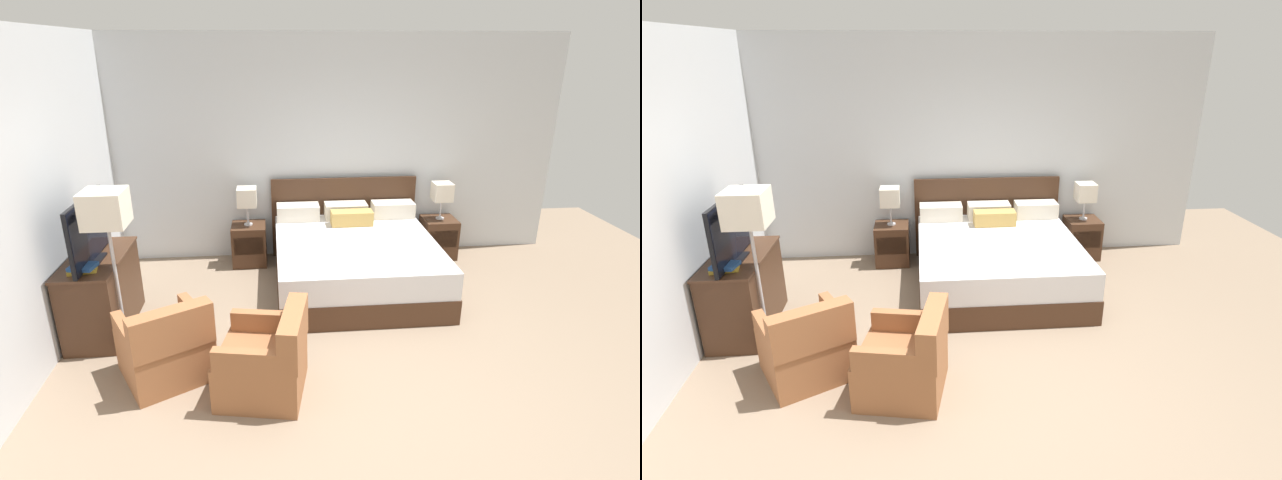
{
  "view_description": "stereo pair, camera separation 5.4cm",
  "coord_description": "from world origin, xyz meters",
  "views": [
    {
      "loc": [
        -0.6,
        -3.22,
        2.7
      ],
      "look_at": [
        -0.11,
        1.79,
        0.75
      ],
      "focal_mm": 28.0,
      "sensor_mm": 36.0,
      "label": 1
    },
    {
      "loc": [
        -0.55,
        -3.22,
        2.7
      ],
      "look_at": [
        -0.11,
        1.79,
        0.75
      ],
      "focal_mm": 28.0,
      "sensor_mm": 36.0,
      "label": 2
    }
  ],
  "objects": [
    {
      "name": "ground_plane",
      "position": [
        0.0,
        0.0,
        0.0
      ],
      "size": [
        9.77,
        9.77,
        0.0
      ],
      "primitive_type": "plane",
      "color": "#84705B"
    },
    {
      "name": "wall_back",
      "position": [
        0.0,
        3.29,
        1.44
      ],
      "size": [
        6.44,
        0.06,
        2.89
      ],
      "primitive_type": "cube",
      "color": "silver",
      "rests_on": "ground"
    },
    {
      "name": "wall_left",
      "position": [
        -2.65,
        1.33,
        1.44
      ],
      "size": [
        0.06,
        5.06,
        2.89
      ],
      "primitive_type": "cube",
      "color": "silver",
      "rests_on": "ground"
    },
    {
      "name": "bed",
      "position": [
        0.35,
        2.23,
        0.32
      ],
      "size": [
        1.95,
        2.08,
        1.08
      ],
      "color": "#422819",
      "rests_on": "ground"
    },
    {
      "name": "nightstand_left",
      "position": [
        -0.93,
        2.97,
        0.27
      ],
      "size": [
        0.44,
        0.44,
        0.54
      ],
      "color": "#422819",
      "rests_on": "ground"
    },
    {
      "name": "nightstand_right",
      "position": [
        1.63,
        2.97,
        0.27
      ],
      "size": [
        0.44,
        0.44,
        0.54
      ],
      "color": "#422819",
      "rests_on": "ground"
    },
    {
      "name": "table_lamp_left",
      "position": [
        -0.93,
        2.98,
        0.91
      ],
      "size": [
        0.25,
        0.25,
        0.5
      ],
      "color": "#B7B7BC",
      "rests_on": "nightstand_left"
    },
    {
      "name": "table_lamp_right",
      "position": [
        1.63,
        2.98,
        0.91
      ],
      "size": [
        0.25,
        0.25,
        0.5
      ],
      "color": "#B7B7BC",
      "rests_on": "nightstand_right"
    },
    {
      "name": "dresser",
      "position": [
        -2.34,
        1.44,
        0.41
      ],
      "size": [
        0.52,
        1.11,
        0.79
      ],
      "color": "#422819",
      "rests_on": "ground"
    },
    {
      "name": "tv",
      "position": [
        -2.34,
        1.36,
        1.09
      ],
      "size": [
        0.18,
        0.96,
        0.62
      ],
      "color": "black",
      "rests_on": "dresser"
    },
    {
      "name": "book_red_cover",
      "position": [
        -2.35,
        1.1,
        0.81
      ],
      "size": [
        0.27,
        0.19,
        0.03
      ],
      "primitive_type": "cube",
      "rotation": [
        0.0,
        0.0,
        0.21
      ],
      "color": "gold",
      "rests_on": "dresser"
    },
    {
      "name": "book_blue_cover",
      "position": [
        -2.34,
        1.1,
        0.84
      ],
      "size": [
        0.24,
        0.22,
        0.03
      ],
      "primitive_type": "cube",
      "rotation": [
        0.0,
        0.0,
        -0.15
      ],
      "color": "#234C8E",
      "rests_on": "book_red_cover"
    },
    {
      "name": "armchair_by_window",
      "position": [
        -1.56,
        0.55,
        0.28
      ],
      "size": [
        0.93,
        0.93,
        0.76
      ],
      "color": "#935B38",
      "rests_on": "ground"
    },
    {
      "name": "armchair_companion",
      "position": [
        -0.7,
        0.27,
        0.28
      ],
      "size": [
        0.81,
        0.8,
        0.76
      ],
      "color": "#935B38",
      "rests_on": "ground"
    },
    {
      "name": "floor_lamp",
      "position": [
        -2.06,
        1.09,
        1.31
      ],
      "size": [
        0.36,
        0.36,
        1.55
      ],
      "color": "#B7B7BC",
      "rests_on": "ground"
    }
  ]
}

